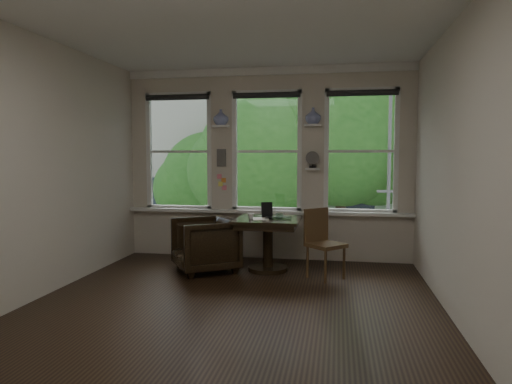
% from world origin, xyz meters
% --- Properties ---
extents(ground, '(4.50, 4.50, 0.00)m').
position_xyz_m(ground, '(0.00, 0.00, 0.00)').
color(ground, black).
rests_on(ground, ground).
extents(ceiling, '(4.50, 4.50, 0.00)m').
position_xyz_m(ceiling, '(0.00, 0.00, 3.00)').
color(ceiling, silver).
rests_on(ceiling, ground).
extents(wall_back, '(4.50, 0.00, 4.50)m').
position_xyz_m(wall_back, '(0.00, 2.25, 1.50)').
color(wall_back, beige).
rests_on(wall_back, ground).
extents(wall_front, '(4.50, 0.00, 4.50)m').
position_xyz_m(wall_front, '(0.00, -2.25, 1.50)').
color(wall_front, beige).
rests_on(wall_front, ground).
extents(wall_left, '(0.00, 4.50, 4.50)m').
position_xyz_m(wall_left, '(-2.25, 0.00, 1.50)').
color(wall_left, beige).
rests_on(wall_left, ground).
extents(wall_right, '(0.00, 4.50, 4.50)m').
position_xyz_m(wall_right, '(2.25, 0.00, 1.50)').
color(wall_right, beige).
rests_on(wall_right, ground).
extents(window_left, '(1.10, 0.12, 1.90)m').
position_xyz_m(window_left, '(-1.45, 2.25, 1.70)').
color(window_left, white).
rests_on(window_left, ground).
extents(window_center, '(1.10, 0.12, 1.90)m').
position_xyz_m(window_center, '(0.00, 2.25, 1.70)').
color(window_center, white).
rests_on(window_center, ground).
extents(window_right, '(1.10, 0.12, 1.90)m').
position_xyz_m(window_right, '(1.45, 2.25, 1.70)').
color(window_right, white).
rests_on(window_right, ground).
extents(shelf_left, '(0.26, 0.16, 0.03)m').
position_xyz_m(shelf_left, '(-0.72, 2.15, 2.10)').
color(shelf_left, white).
rests_on(shelf_left, ground).
extents(shelf_right, '(0.26, 0.16, 0.03)m').
position_xyz_m(shelf_right, '(0.72, 2.15, 2.10)').
color(shelf_right, white).
rests_on(shelf_right, ground).
extents(intercom, '(0.14, 0.06, 0.28)m').
position_xyz_m(intercom, '(-0.72, 2.18, 1.60)').
color(intercom, '#59544F').
rests_on(intercom, ground).
extents(sticky_notes, '(0.16, 0.01, 0.24)m').
position_xyz_m(sticky_notes, '(-0.72, 2.19, 1.25)').
color(sticky_notes, pink).
rests_on(sticky_notes, ground).
extents(desk_fan, '(0.20, 0.20, 0.24)m').
position_xyz_m(desk_fan, '(0.72, 2.13, 1.53)').
color(desk_fan, '#59544F').
rests_on(desk_fan, ground).
extents(vase_left, '(0.24, 0.24, 0.25)m').
position_xyz_m(vase_left, '(-0.72, 2.15, 2.24)').
color(vase_left, white).
rests_on(vase_left, shelf_left).
extents(vase_right, '(0.24, 0.24, 0.25)m').
position_xyz_m(vase_right, '(0.72, 2.15, 2.24)').
color(vase_right, white).
rests_on(vase_right, shelf_right).
extents(table, '(0.90, 0.90, 0.75)m').
position_xyz_m(table, '(0.15, 1.41, 0.38)').
color(table, black).
rests_on(table, ground).
extents(armchair_left, '(1.14, 1.14, 0.76)m').
position_xyz_m(armchair_left, '(-0.72, 1.21, 0.38)').
color(armchair_left, black).
rests_on(armchair_left, ground).
extents(cushion_red, '(0.45, 0.45, 0.06)m').
position_xyz_m(cushion_red, '(-0.72, 1.21, 0.45)').
color(cushion_red, maroon).
rests_on(cushion_red, armchair_left).
extents(side_chair_right, '(0.59, 0.59, 0.92)m').
position_xyz_m(side_chair_right, '(0.97, 1.13, 0.46)').
color(side_chair_right, '#412817').
rests_on(side_chair_right, ground).
extents(laptop, '(0.38, 0.26, 0.03)m').
position_xyz_m(laptop, '(0.30, 1.33, 0.76)').
color(laptop, black).
rests_on(laptop, table).
extents(mug, '(0.11, 0.11, 0.08)m').
position_xyz_m(mug, '(-0.08, 1.28, 0.79)').
color(mug, white).
rests_on(mug, table).
extents(drinking_glass, '(0.13, 0.13, 0.09)m').
position_xyz_m(drinking_glass, '(0.32, 1.33, 0.79)').
color(drinking_glass, white).
rests_on(drinking_glass, table).
extents(tablet, '(0.18, 0.12, 0.22)m').
position_xyz_m(tablet, '(0.12, 1.50, 0.86)').
color(tablet, black).
rests_on(tablet, table).
extents(papers, '(0.28, 0.34, 0.00)m').
position_xyz_m(papers, '(0.05, 1.34, 0.75)').
color(papers, silver).
rests_on(papers, table).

